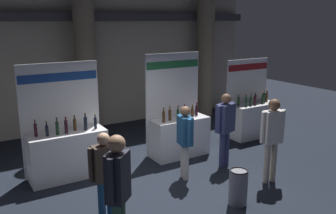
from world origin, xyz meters
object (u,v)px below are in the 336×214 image
object	(u,v)px
visitor_1	(118,186)
visitor_2	(105,170)
exhibitor_booth_2	(179,132)
visitor_4	(272,133)
trash_bin	(238,187)
visitor_3	(185,136)
visitor_0	(225,123)
exhibitor_booth_3	(252,117)
exhibitor_booth_1	(67,150)

from	to	relation	value
visitor_1	visitor_2	xyz separation A→B (m)	(0.18, 0.96, -0.18)
exhibitor_booth_2	visitor_4	bearing A→B (deg)	-71.03
exhibitor_booth_2	visitor_4	world-z (taller)	exhibitor_booth_2
trash_bin	visitor_3	xyz separation A→B (m)	(-0.21, 1.44, 0.61)
visitor_0	visitor_1	xyz separation A→B (m)	(-3.42, -1.79, 0.06)
exhibitor_booth_3	visitor_2	bearing A→B (deg)	-158.47
visitor_4	visitor_0	bearing A→B (deg)	111.59
exhibitor_booth_1	visitor_3	world-z (taller)	exhibitor_booth_1
exhibitor_booth_2	visitor_4	distance (m)	2.47
exhibitor_booth_3	visitor_1	size ratio (longest dim) A/B	1.21
exhibitor_booth_3	visitor_0	world-z (taller)	exhibitor_booth_3
exhibitor_booth_3	visitor_3	size ratio (longest dim) A/B	1.39
exhibitor_booth_3	trash_bin	size ratio (longest dim) A/B	3.29
visitor_1	visitor_0	bearing A→B (deg)	-15.20
trash_bin	visitor_2	distance (m)	2.47
exhibitor_booth_1	exhibitor_booth_3	xyz separation A→B (m)	(5.40, -0.00, -0.04)
visitor_1	visitor_3	distance (m)	2.83
exhibitor_booth_1	exhibitor_booth_2	world-z (taller)	exhibitor_booth_2
visitor_3	visitor_4	xyz separation A→B (m)	(1.43, -1.07, 0.12)
visitor_1	visitor_3	size ratio (longest dim) A/B	1.15
exhibitor_booth_3	visitor_2	distance (m)	5.79
exhibitor_booth_3	visitor_4	distance (m)	3.12
visitor_0	exhibitor_booth_3	bearing A→B (deg)	14.35
visitor_4	visitor_2	bearing A→B (deg)	-176.41
exhibitor_booth_1	visitor_4	size ratio (longest dim) A/B	1.37
visitor_0	visitor_2	distance (m)	3.35
exhibitor_booth_2	visitor_3	xyz separation A→B (m)	(-0.64, -1.22, 0.33)
trash_bin	exhibitor_booth_3	bearing A→B (deg)	42.44
trash_bin	exhibitor_booth_1	bearing A→B (deg)	129.45
exhibitor_booth_1	exhibitor_booth_2	distance (m)	2.75
exhibitor_booth_1	visitor_3	distance (m)	2.54
trash_bin	visitor_1	xyz separation A→B (m)	(-2.47, -0.26, 0.77)
exhibitor_booth_3	trash_bin	xyz separation A→B (m)	(-3.08, -2.82, -0.24)
trash_bin	visitor_0	distance (m)	1.93
exhibitor_booth_2	exhibitor_booth_3	distance (m)	2.66
visitor_3	visitor_0	bearing A→B (deg)	106.99
visitor_2	visitor_3	size ratio (longest dim) A/B	0.99
visitor_0	visitor_4	size ratio (longest dim) A/B	0.96
exhibitor_booth_3	visitor_0	xyz separation A→B (m)	(-2.13, -1.29, 0.46)
visitor_1	visitor_2	distance (m)	0.99
exhibitor_booth_2	trash_bin	world-z (taller)	exhibitor_booth_2
exhibitor_booth_1	visitor_1	world-z (taller)	exhibitor_booth_1
visitor_0	visitor_3	distance (m)	1.17
exhibitor_booth_2	visitor_1	distance (m)	4.14
visitor_3	trash_bin	bearing A→B (deg)	21.03
visitor_3	visitor_2	bearing A→B (deg)	-57.81
exhibitor_booth_1	visitor_0	world-z (taller)	exhibitor_booth_1
visitor_0	visitor_4	xyz separation A→B (m)	(0.26, -1.16, 0.02)
exhibitor_booth_1	exhibitor_booth_3	distance (m)	5.40
visitor_2	visitor_4	bearing A→B (deg)	-5.28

